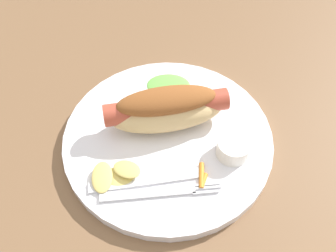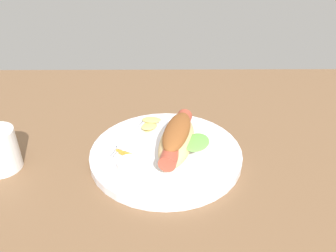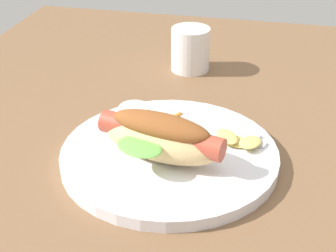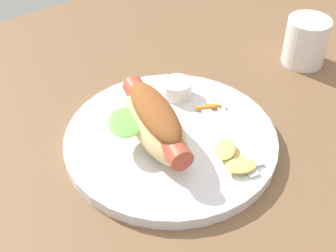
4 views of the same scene
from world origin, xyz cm
name	(u,v)px [view 4 (image 4 of 4)]	position (x,y,z in cm)	size (l,w,h in cm)	color
ground_plane	(168,146)	(0.00, 0.00, -0.90)	(120.00, 90.00, 1.80)	brown
plate	(172,140)	(0.19, -0.69, 0.80)	(28.43, 28.43, 1.60)	white
hot_dog	(155,122)	(-2.06, -0.13, 4.72)	(11.30, 16.73, 6.06)	#DBB77A
sauce_ramekin	(177,89)	(6.08, 5.84, 2.81)	(4.34, 4.34, 2.41)	white
fork	(236,130)	(7.51, -5.27, 1.80)	(5.73, 14.40, 0.40)	silver
knife	(228,139)	(5.40, -5.92, 1.78)	(14.34, 1.40, 0.36)	silver
chips_pile	(234,158)	(3.36, -9.23, 2.20)	(5.14, 7.21, 1.40)	#DEC769
carrot_garnish	(209,107)	(7.82, 0.53, 1.92)	(3.41, 2.21, 0.66)	orange
drinking_cup	(306,41)	(29.67, 2.23, 3.88)	(6.87, 6.87, 7.75)	white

